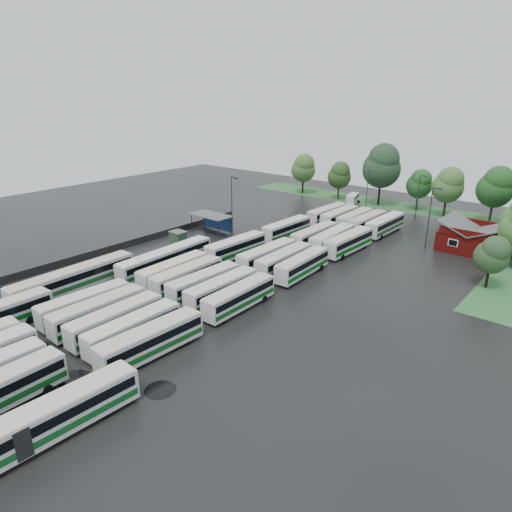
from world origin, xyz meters
The scene contains 49 objects.
ground centered at (0.00, 0.00, 0.00)m, with size 160.00×160.00×0.00m, color black.
brick_building centered at (24.00, 42.77, 1.87)m, with size 10.07×8.60×5.39m.
wash_shed centered at (-17.20, 22.02, 2.99)m, with size 8.20×4.20×3.58m.
utility_hut centered at (-16.20, 12.60, 1.32)m, with size 2.70×2.20×2.62m.
grass_strip_north centered at (2.00, 64.80, 0.01)m, with size 80.00×10.00×0.01m, color #2C642E.
west_fence centered at (-22.20, 8.00, 0.60)m, with size 0.10×50.00×1.20m, color #2D2D30.
bus_r1c0 centered at (-4.33, -12.27, 1.72)m, with size 2.71×11.30×3.13m.
bus_r1c1 centered at (-1.26, -12.33, 1.77)m, with size 2.47×11.56×3.22m.
bus_r1c2 centered at (1.98, -12.23, 1.74)m, with size 2.64×11.42×3.17m.
bus_r1c3 centered at (5.15, -12.21, 1.72)m, with size 2.53×11.25×3.12m.
bus_r1c4 centered at (8.59, -12.53, 1.80)m, with size 2.92×11.86×3.28m.
bus_r2c0 centered at (-4.25, 1.42, 1.77)m, with size 2.78×11.60×3.21m.
bus_r2c1 centered at (-1.39, 1.32, 1.76)m, with size 2.64×11.51×3.19m.
bus_r2c2 centered at (1.99, 1.33, 1.73)m, with size 2.80×11.37×3.14m.
bus_r2c3 centered at (5.21, 1.39, 1.73)m, with size 2.55×11.35×3.15m.
bus_r2c4 centered at (8.41, 1.12, 1.71)m, with size 2.58×11.24×3.12m.
bus_r3c0 centered at (-4.36, 14.55, 1.79)m, with size 2.94×11.75×3.25m.
bus_r3c2 centered at (1.99, 14.71, 1.79)m, with size 2.67×11.71×3.25m.
bus_r3c3 centered at (5.16, 14.78, 1.76)m, with size 2.68×11.54×3.20m.
bus_r3c4 centered at (8.24, 15.08, 1.72)m, with size 2.87×11.33×3.13m.
bus_r4c0 centered at (-4.28, 28.27, 1.77)m, with size 2.73×11.62×3.22m.
bus_r4c2 centered at (1.91, 28.09, 1.75)m, with size 2.45×11.43×3.18m.
bus_r4c3 centered at (5.36, 28.33, 1.81)m, with size 2.93×11.89×3.29m.
bus_r4c4 centered at (8.36, 28.49, 1.81)m, with size 2.83×11.88×3.29m.
bus_r5c0 centered at (-4.22, 42.32, 1.75)m, with size 2.73×11.47×3.17m.
bus_r5c1 centered at (-1.12, 41.92, 1.74)m, with size 2.57×11.39×3.16m.
bus_r5c2 centered at (2.07, 42.31, 1.72)m, with size 2.58×11.26×3.12m.
bus_r5c3 centered at (5.07, 41.81, 1.76)m, with size 2.69×11.55×3.20m.
bus_r5c4 centered at (8.41, 42.33, 1.79)m, with size 2.61×11.71×3.25m.
artic_bus_west_b centered at (-9.08, 4.02, 1.76)m, with size 3.24×17.19×3.17m.
artic_bus_west_c centered at (-12.32, -9.13, 1.83)m, with size 3.15×17.84×3.30m.
artic_bus_east centered at (12.02, -26.59, 1.83)m, with size 3.20×17.85×3.30m.
minibus centered at (-7.95, 59.72, 1.29)m, with size 3.34×5.67×2.33m.
tree_north_0 centered at (-23.72, 61.97, 6.69)m, with size 6.28×6.28×10.40m.
tree_north_1 centered at (-12.98, 61.84, 6.03)m, with size 5.66×5.66×9.38m.
tree_north_2 centered at (-2.55, 62.66, 9.27)m, with size 8.70×8.70×14.41m.
tree_north_3 centered at (6.06, 64.11, 5.99)m, with size 5.62×5.62×9.31m.
tree_north_4 centered at (12.93, 62.03, 6.95)m, with size 6.52×6.52×10.80m.
tree_north_5 centered at (21.90, 62.66, 7.60)m, with size 7.13×7.13×11.81m.
tree_east_0 centered at (30.27, 27.94, 4.88)m, with size 4.61×4.59×7.59m.
lamp_post_ne centered at (17.67, 38.86, 6.19)m, with size 1.64×0.32×10.67m.
lamp_post_nw centered at (-13.54, 23.75, 6.33)m, with size 1.68×0.33×10.89m.
lamp_post_back_w centered at (-1.16, 53.47, 5.59)m, with size 1.48×0.29×9.62m.
lamp_post_back_e centered at (9.51, 54.77, 5.56)m, with size 1.48×0.29×9.58m.
puddle_0 centered at (-2.01, -20.64, 0.00)m, with size 5.06×5.06×0.01m, color black.
puddle_1 centered at (6.18, -19.81, 0.00)m, with size 3.16×3.16×0.01m, color black.
puddle_2 centered at (-8.92, -0.23, 0.00)m, with size 6.18×6.18×0.01m, color black.
puddle_3 centered at (6.57, -1.38, 0.00)m, with size 4.89×4.89×0.01m, color black.
puddle_4 centered at (13.71, -15.64, 0.00)m, with size 2.94×2.94×0.01m, color black.
Camera 1 is at (42.77, -36.75, 25.83)m, focal length 32.00 mm.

